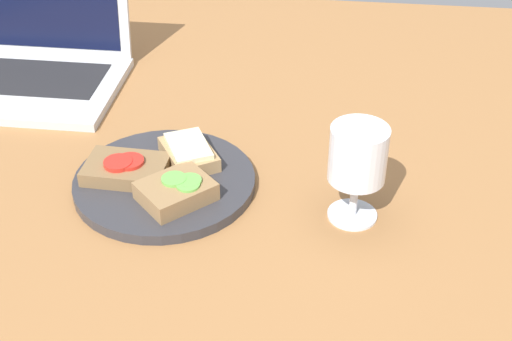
# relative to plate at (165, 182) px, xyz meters

# --- Properties ---
(wooden_table) EXTENTS (1.40, 1.40, 0.03)m
(wooden_table) POSITION_rel_plate_xyz_m (0.04, 0.02, -0.02)
(wooden_table) COLOR #9E6B3D
(wooden_table) RESTS_ON ground
(plate) EXTENTS (0.25, 0.25, 0.02)m
(plate) POSITION_rel_plate_xyz_m (0.00, 0.00, 0.00)
(plate) COLOR #333338
(plate) RESTS_ON wooden_table
(sandwich_with_cucumber) EXTENTS (0.12, 0.12, 0.03)m
(sandwich_with_cucumber) POSITION_rel_plate_xyz_m (0.03, -0.05, 0.02)
(sandwich_with_cucumber) COLOR #937047
(sandwich_with_cucumber) RESTS_ON plate
(sandwich_with_cheese) EXTENTS (0.10, 0.11, 0.03)m
(sandwich_with_cheese) POSITION_rel_plate_xyz_m (0.03, 0.05, 0.02)
(sandwich_with_cheese) COLOR #A88456
(sandwich_with_cheese) RESTS_ON plate
(sandwich_with_tomato) EXTENTS (0.11, 0.08, 0.03)m
(sandwich_with_tomato) POSITION_rel_plate_xyz_m (-0.05, -0.00, 0.02)
(sandwich_with_tomato) COLOR brown
(sandwich_with_tomato) RESTS_ON plate
(wine_glass) EXTENTS (0.07, 0.07, 0.13)m
(wine_glass) POSITION_rel_plate_xyz_m (0.26, -0.03, 0.08)
(wine_glass) COLOR white
(wine_glass) RESTS_ON wooden_table
(laptop) EXTENTS (0.35, 0.26, 0.20)m
(laptop) POSITION_rel_plate_xyz_m (-0.31, 0.28, 0.03)
(laptop) COLOR silver
(laptop) RESTS_ON wooden_table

